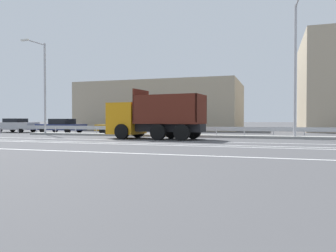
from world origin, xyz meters
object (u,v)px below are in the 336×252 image
object	(u,v)px
parked_car_3	(177,126)
parked_car_1	(61,126)
dump_truck	(145,120)
median_road_sign	(115,121)
street_lamp_1	(296,65)
parked_car_2	(119,126)
parked_car_0	(16,125)
street_lamp_0	(43,83)

from	to	relation	value
parked_car_3	parked_car_1	bearing A→B (deg)	93.29
dump_truck	median_road_sign	world-z (taller)	dump_truck
parked_car_3	median_road_sign	bearing A→B (deg)	130.60
street_lamp_1	parked_car_1	world-z (taller)	street_lamp_1
dump_truck	parked_car_2	bearing A→B (deg)	44.64
dump_truck	median_road_sign	distance (m)	5.00
parked_car_2	parked_car_3	size ratio (longest dim) A/B	0.87
parked_car_0	parked_car_3	world-z (taller)	parked_car_3
median_road_sign	parked_car_3	world-z (taller)	median_road_sign
street_lamp_1	parked_car_3	bearing A→B (deg)	159.35
parked_car_1	parked_car_2	xyz separation A→B (m)	(6.48, -0.33, 0.00)
parked_car_2	parked_car_3	distance (m)	5.49
parked_car_1	parked_car_3	bearing A→B (deg)	-86.38
median_road_sign	street_lamp_0	bearing A→B (deg)	-176.73
street_lamp_0	parked_car_3	distance (m)	12.31
street_lamp_0	parked_car_3	size ratio (longest dim) A/B	1.69
parked_car_0	parked_car_2	size ratio (longest dim) A/B	1.06
parked_car_3	dump_truck	bearing A→B (deg)	179.35
parked_car_0	parked_car_2	distance (m)	12.04
parked_car_0	parked_car_3	size ratio (longest dim) A/B	0.92
median_road_sign	parked_car_1	xyz separation A→B (m)	(-7.60, 3.31, -0.51)
street_lamp_0	parked_car_1	world-z (taller)	street_lamp_0
street_lamp_1	parked_car_0	size ratio (longest dim) A/B	2.10
street_lamp_0	parked_car_1	distance (m)	5.38
parked_car_3	parked_car_0	bearing A→B (deg)	93.19
parked_car_1	parked_car_2	bearing A→B (deg)	-89.34
street_lamp_1	parked_car_1	distance (m)	22.22
street_lamp_1	parked_car_2	size ratio (longest dim) A/B	2.22
parked_car_2	dump_truck	bearing A→B (deg)	39.56
dump_truck	parked_car_2	size ratio (longest dim) A/B	1.67
parked_car_0	parked_car_3	bearing A→B (deg)	90.49
dump_truck	parked_car_0	xyz separation A→B (m)	(-17.07, 6.45, -0.53)
dump_truck	street_lamp_1	xyz separation A→B (m)	(9.97, 2.84, 3.82)
parked_car_1	parked_car_2	distance (m)	6.49
median_road_sign	parked_car_1	world-z (taller)	median_road_sign
dump_truck	street_lamp_0	xyz separation A→B (m)	(-10.68, 2.73, 3.25)
street_lamp_0	parked_car_1	xyz separation A→B (m)	(-0.83, 3.70, -3.82)
median_road_sign	street_lamp_1	world-z (taller)	street_lamp_1
dump_truck	parked_car_2	distance (m)	7.93
dump_truck	median_road_sign	xyz separation A→B (m)	(-3.91, 3.11, -0.06)
parked_car_0	street_lamp_1	bearing A→B (deg)	82.94
parked_car_0	parked_car_2	world-z (taller)	parked_car_0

